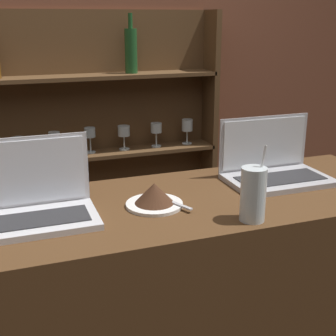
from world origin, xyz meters
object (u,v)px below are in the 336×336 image
object	(u,v)px
laptop_near	(33,202)
water_glass	(253,194)
laptop_far	(273,167)
cake_plate	(154,196)

from	to	relation	value
laptop_near	water_glass	world-z (taller)	laptop_near
laptop_near	laptop_far	bearing A→B (deg)	5.07
laptop_near	cake_plate	bearing A→B (deg)	-3.53
cake_plate	water_glass	bearing A→B (deg)	-40.02
laptop_far	water_glass	world-z (taller)	water_glass
cake_plate	laptop_near	bearing A→B (deg)	176.47
cake_plate	water_glass	size ratio (longest dim) A/B	0.84
water_glass	laptop_near	bearing A→B (deg)	159.88
laptop_near	cake_plate	distance (m)	0.35
laptop_far	water_glass	size ratio (longest dim) A/B	1.64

